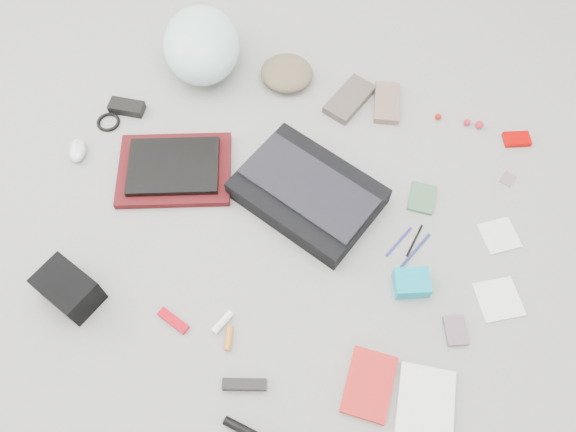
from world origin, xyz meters
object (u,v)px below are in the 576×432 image
(book_red, at_px, (369,384))
(accordion_wallet, at_px, (412,283))
(bike_helmet, at_px, (202,45))
(camera_bag, at_px, (69,289))
(laptop, at_px, (173,166))
(messenger_bag, at_px, (308,193))

(book_red, height_order, accordion_wallet, accordion_wallet)
(accordion_wallet, bearing_deg, bike_helmet, 124.65)
(bike_helmet, bearing_deg, book_red, -71.79)
(bike_helmet, bearing_deg, camera_bag, -115.92)
(laptop, bearing_deg, messenger_bag, -14.96)
(messenger_bag, height_order, bike_helmet, bike_helmet)
(messenger_bag, xyz_separation_m, accordion_wallet, (0.39, -0.19, -0.01))
(messenger_bag, distance_m, accordion_wallet, 0.44)
(messenger_bag, distance_m, camera_bag, 0.79)
(bike_helmet, xyz_separation_m, accordion_wallet, (0.94, -0.63, -0.08))
(messenger_bag, xyz_separation_m, camera_bag, (-0.57, -0.55, 0.02))
(bike_helmet, bearing_deg, messenger_bag, -63.35)
(laptop, relative_size, bike_helmet, 0.86)
(messenger_bag, xyz_separation_m, bike_helmet, (-0.55, 0.44, 0.07))
(book_red, bearing_deg, accordion_wallet, 80.13)
(camera_bag, relative_size, accordion_wallet, 1.63)
(messenger_bag, relative_size, accordion_wallet, 4.23)
(laptop, height_order, camera_bag, camera_bag)
(camera_bag, height_order, book_red, camera_bag)
(messenger_bag, xyz_separation_m, book_red, (0.35, -0.52, -0.03))
(book_red, distance_m, accordion_wallet, 0.33)
(bike_helmet, bearing_deg, accordion_wallet, -58.66)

